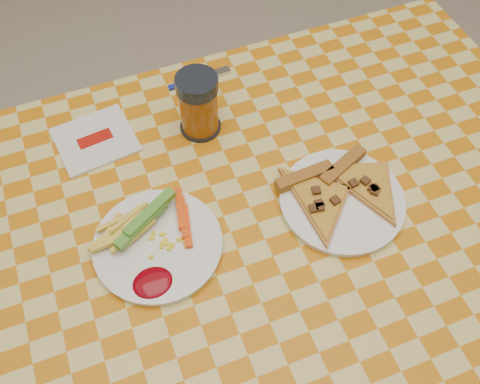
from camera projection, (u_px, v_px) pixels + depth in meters
name	position (u px, v px, depth m)	size (l,w,h in m)	color
ground	(250.00, 355.00, 1.57)	(8.00, 8.00, 0.00)	#BDB298
table	(256.00, 243.00, 1.00)	(1.28, 0.88, 0.76)	silver
plate_left	(158.00, 246.00, 0.91)	(0.22, 0.22, 0.01)	white
plate_right	(342.00, 201.00, 0.96)	(0.22, 0.22, 0.01)	white
fries_veggies	(149.00, 234.00, 0.90)	(0.20, 0.19, 0.04)	#F5CF4D
pizza_slices	(340.00, 190.00, 0.96)	(0.27, 0.25, 0.02)	gold
drink_glass	(199.00, 105.00, 1.01)	(0.08, 0.08, 0.13)	black
napkin	(95.00, 140.00, 1.04)	(0.16, 0.15, 0.01)	white
fork	(200.00, 78.00, 1.14)	(0.14, 0.02, 0.01)	navy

